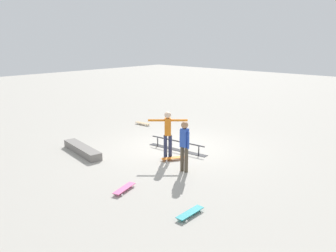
% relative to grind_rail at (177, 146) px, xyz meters
% --- Properties ---
extents(ground_plane, '(60.00, 60.00, 0.00)m').
position_rel_grind_rail_xyz_m(ground_plane, '(0.16, -0.14, -0.15)').
color(ground_plane, '#ADA89E').
extents(grind_rail, '(2.42, 0.52, 0.36)m').
position_rel_grind_rail_xyz_m(grind_rail, '(0.00, 0.00, 0.00)').
color(grind_rail, black).
rests_on(grind_rail, ground_plane).
extents(skate_ledge, '(2.26, 0.74, 0.26)m').
position_rel_grind_rail_xyz_m(skate_ledge, '(2.25, 2.54, -0.02)').
color(skate_ledge, gray).
rests_on(skate_ledge, ground_plane).
extents(skater_main, '(1.01, 0.94, 1.62)m').
position_rel_grind_rail_xyz_m(skater_main, '(-0.34, 0.88, 0.79)').
color(skater_main, '#2D3351').
rests_on(skater_main, ground_plane).
extents(skateboard_main, '(0.57, 0.79, 0.09)m').
position_rel_grind_rail_xyz_m(skateboard_main, '(-0.59, 0.88, -0.08)').
color(skateboard_main, orange).
rests_on(skateboard_main, ground_plane).
extents(bystander_blue_shirt, '(0.35, 0.21, 1.57)m').
position_rel_grind_rail_xyz_m(bystander_blue_shirt, '(-1.48, 1.38, 0.73)').
color(bystander_blue_shirt, brown).
rests_on(bystander_blue_shirt, ground_plane).
extents(loose_skateboard_pink, '(0.41, 0.82, 0.09)m').
position_rel_grind_rail_xyz_m(loose_skateboard_pink, '(-1.18, 3.50, -0.08)').
color(loose_skateboard_pink, '#E05993').
rests_on(loose_skateboard_pink, ground_plane).
extents(loose_skateboard_teal, '(0.26, 0.80, 0.09)m').
position_rel_grind_rail_xyz_m(loose_skateboard_teal, '(-3.27, 3.32, -0.08)').
color(loose_skateboard_teal, teal).
rests_on(loose_skateboard_teal, ground_plane).
extents(loose_skateboard_natural, '(0.81, 0.31, 0.09)m').
position_rel_grind_rail_xyz_m(loose_skateboard_natural, '(3.64, -1.69, -0.08)').
color(loose_skateboard_natural, tan).
rests_on(loose_skateboard_natural, ground_plane).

